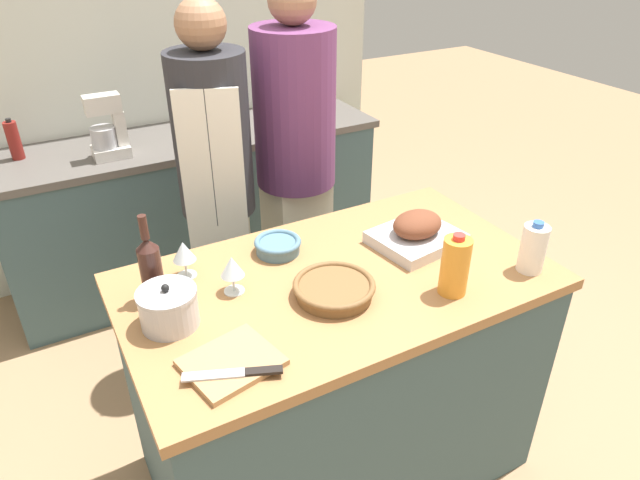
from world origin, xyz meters
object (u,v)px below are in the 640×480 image
object	(u,v)px
mixing_bowl	(278,245)
condiment_bottle_short	(14,140)
stock_pot	(169,308)
person_cook_aproned	(217,183)
wine_bottle_green	(151,268)
knife_chef	(236,373)
stand_mixer	(108,132)
cutting_board	(232,362)
wine_glass_right	(232,267)
condiment_bottle_tall	(221,114)
roasting_pan	(417,232)
juice_jug	(455,266)
wicker_basket	(334,288)
milk_jug	(533,248)
person_cook_guest	(296,157)
wine_glass_left	(184,252)

from	to	relation	value
mixing_bowl	condiment_bottle_short	size ratio (longest dim) A/B	0.81
stock_pot	person_cook_aproned	size ratio (longest dim) A/B	0.10
wine_bottle_green	condiment_bottle_short	distance (m)	1.61
knife_chef	stand_mixer	size ratio (longest dim) A/B	0.80
stock_pot	knife_chef	distance (m)	0.33
cutting_board	person_cook_aproned	bearing A→B (deg)	71.95
wine_glass_right	condiment_bottle_tall	xyz separation A→B (m)	(0.58, 1.67, -0.07)
wine_glass_right	wine_bottle_green	bearing A→B (deg)	160.26
cutting_board	stock_pot	world-z (taller)	stock_pot
mixing_bowl	condiment_bottle_tall	xyz separation A→B (m)	(0.35, 1.52, -0.00)
person_cook_aproned	roasting_pan	bearing A→B (deg)	-37.49
roasting_pan	wine_bottle_green	distance (m)	0.95
juice_jug	condiment_bottle_short	world-z (taller)	juice_jug
juice_jug	wine_bottle_green	world-z (taller)	wine_bottle_green
roasting_pan	mixing_bowl	xyz separation A→B (m)	(-0.47, 0.19, -0.02)
stock_pot	juice_jug	world-z (taller)	juice_jug
wicker_basket	knife_chef	bearing A→B (deg)	-154.30
stock_pot	person_cook_aproned	xyz separation A→B (m)	(0.45, 0.83, -0.03)
roasting_pan	mixing_bowl	world-z (taller)	roasting_pan
wicker_basket	wine_bottle_green	xyz separation A→B (m)	(-0.51, 0.26, 0.09)
milk_jug	condiment_bottle_short	distance (m)	2.50
person_cook_guest	person_cook_aproned	bearing A→B (deg)	178.17
knife_chef	person_cook_aproned	size ratio (longest dim) A/B	0.15
mixing_bowl	wine_bottle_green	distance (m)	0.48
knife_chef	milk_jug	bearing A→B (deg)	0.35
wine_bottle_green	wine_glass_right	world-z (taller)	wine_bottle_green
juice_jug	wine_glass_left	size ratio (longest dim) A/B	1.62
milk_jug	person_cook_aproned	xyz separation A→B (m)	(-0.72, 1.14, -0.06)
wine_glass_left	knife_chef	size ratio (longest dim) A/B	0.52
mixing_bowl	milk_jug	size ratio (longest dim) A/B	0.91
mixing_bowl	milk_jug	world-z (taller)	milk_jug
stock_pot	person_cook_guest	distance (m)	1.23
cutting_board	condiment_bottle_tall	distance (m)	2.12
person_cook_guest	wicker_basket	bearing A→B (deg)	-118.15
roasting_pan	wicker_basket	distance (m)	0.45
mixing_bowl	wine_glass_left	xyz separation A→B (m)	(-0.34, 0.01, 0.06)
stock_pot	knife_chef	size ratio (longest dim) A/B	0.69
stock_pot	mixing_bowl	xyz separation A→B (m)	(0.46, 0.22, -0.03)
wine_glass_right	person_cook_aproned	xyz separation A→B (m)	(0.22, 0.76, -0.06)
wicker_basket	condiment_bottle_tall	bearing A→B (deg)	80.66
juice_jug	person_cook_aproned	xyz separation A→B (m)	(-0.40, 1.11, -0.07)
wicker_basket	stock_pot	size ratio (longest dim) A/B	1.50
juice_jug	stand_mixer	bearing A→B (deg)	111.65
wine_glass_right	person_cook_aproned	bearing A→B (deg)	73.94
mixing_bowl	person_cook_aproned	world-z (taller)	person_cook_aproned
wine_glass_left	knife_chef	distance (m)	0.55
wicker_basket	wine_glass_left	distance (m)	0.51
stock_pot	juice_jug	distance (m)	0.89
wicker_basket	wine_glass_left	xyz separation A→B (m)	(-0.38, 0.34, 0.07)
stock_pot	wine_glass_left	distance (m)	0.26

